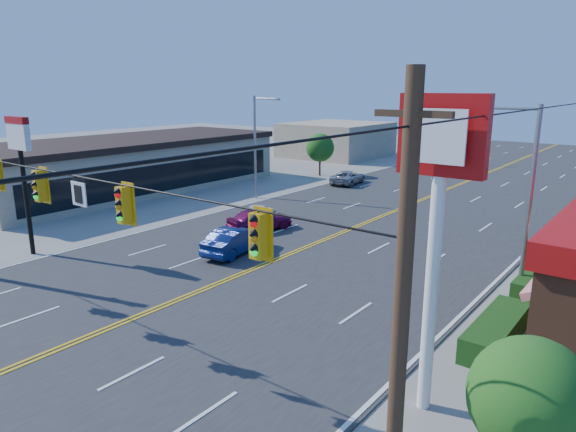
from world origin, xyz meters
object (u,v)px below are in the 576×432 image
Objects in this scene: car_white at (258,214)px; car_magenta at (260,220)px; kfc_pylon at (438,194)px; pizza_hut_sign at (21,157)px; signal_span at (58,206)px; car_silver at (348,178)px; car_blue at (235,241)px.

car_magenta is at bearing 108.80° from car_white.
pizza_hut_sign is (-22.00, 0.00, -0.86)m from kfc_pylon.
signal_span is 32.81m from car_silver.
pizza_hut_sign is 1.56× the size of car_silver.
car_white is at bearing 143.80° from kfc_pylon.
kfc_pylon is 15.87m from car_blue.
signal_span is at bearing 84.28° from car_white.
car_magenta is (-4.25, 14.82, -4.19)m from signal_span.
car_silver is (-8.08, 31.51, -4.28)m from signal_span.
car_magenta is 4.66m from car_blue.
car_white is 0.89× the size of car_silver.
kfc_pylon is at bearing 145.21° from car_blue.
pizza_hut_sign reaches higher than car_magenta.
car_magenta is (-15.37, 10.82, -5.34)m from kfc_pylon.
car_blue is at bearing 37.50° from pizza_hut_sign.
pizza_hut_sign is 13.46m from car_magenta.
pizza_hut_sign is 1.60× the size of car_blue.
car_magenta is 1.05× the size of car_white.
car_white is at bearing -68.46° from car_blue.
car_silver is at bearing 104.38° from signal_span.
pizza_hut_sign is at bearing 75.30° from car_silver.
signal_span is 11.60m from pizza_hut_sign.
signal_span reaches higher than car_silver.
kfc_pylon is 1.94× the size of car_silver.
signal_span reaches higher than car_magenta.
signal_span reaches higher than car_white.
car_white is (-1.34, 1.41, -0.13)m from car_magenta.
pizza_hut_sign reaches higher than car_white.
kfc_pylon is 1.99× the size of car_blue.
car_magenta is 17.12m from car_silver.
kfc_pylon is 2.07× the size of car_magenta.
pizza_hut_sign is at bearing 28.83° from car_blue.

